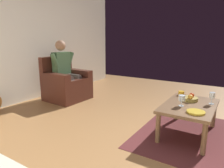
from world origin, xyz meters
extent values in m
plane|color=#A07142|center=(0.00, 0.00, 0.00)|extent=(7.48, 7.48, 0.00)
cube|color=silver|center=(0.00, -3.15, 1.34)|extent=(6.21, 0.06, 2.68)
cube|color=#592627|center=(-0.31, 0.16, 0.00)|extent=(1.70, 1.25, 0.01)
cube|color=#4A2319|center=(-0.64, -2.44, 0.19)|extent=(0.85, 0.80, 0.38)
cube|color=#4A2319|center=(-0.64, -2.38, 0.43)|extent=(0.53, 0.66, 0.10)
cube|color=#4A2319|center=(-0.97, -2.43, 0.50)|extent=(0.19, 0.77, 0.24)
cube|color=#4A2319|center=(-0.31, -2.45, 0.50)|extent=(0.19, 0.77, 0.24)
cube|color=#4A2319|center=(-0.65, -2.76, 0.65)|extent=(0.82, 0.15, 0.55)
cube|color=#476A44|center=(-0.65, -2.59, 0.75)|extent=(0.38, 0.20, 0.54)
sphere|color=#A87A5B|center=(-0.65, -2.59, 1.16)|extent=(0.22, 0.22, 0.22)
cylinder|color=#4E443D|center=(-0.75, -2.38, 0.49)|extent=(0.15, 0.43, 0.13)
cylinder|color=#4E443D|center=(-0.74, -2.17, 0.24)|extent=(0.12, 0.12, 0.48)
cylinder|color=#476A44|center=(-0.86, -2.53, 0.87)|extent=(0.20, 0.10, 0.29)
cylinder|color=#4E443D|center=(-0.52, -2.39, 0.49)|extent=(0.15, 0.43, 0.13)
cylinder|color=#4E443D|center=(-0.52, -2.18, 0.24)|extent=(0.12, 0.12, 0.48)
cylinder|color=#476A44|center=(-0.43, -2.55, 0.87)|extent=(0.20, 0.10, 0.29)
cube|color=brown|center=(-0.31, 0.16, 0.41)|extent=(1.00, 0.64, 0.04)
cylinder|color=brown|center=(-0.76, 0.42, 0.20)|extent=(0.06, 0.06, 0.39)
cylinder|color=brown|center=(0.13, 0.43, 0.20)|extent=(0.06, 0.06, 0.39)
cylinder|color=brown|center=(-0.76, -0.12, 0.20)|extent=(0.06, 0.06, 0.39)
cylinder|color=brown|center=(0.14, -0.11, 0.20)|extent=(0.06, 0.06, 0.39)
cylinder|color=silver|center=(-0.19, 0.08, 0.43)|extent=(0.07, 0.07, 0.01)
cylinder|color=silver|center=(-0.19, 0.08, 0.47)|extent=(0.01, 0.01, 0.07)
cylinder|color=silver|center=(-0.19, 0.08, 0.54)|extent=(0.09, 0.09, 0.08)
cylinder|color=#590C19|center=(-0.19, 0.08, 0.52)|extent=(0.08, 0.08, 0.03)
cylinder|color=silver|center=(-0.49, 0.40, 0.43)|extent=(0.07, 0.07, 0.01)
cylinder|color=silver|center=(-0.49, 0.40, 0.48)|extent=(0.01, 0.01, 0.08)
cylinder|color=silver|center=(-0.49, 0.40, 0.56)|extent=(0.07, 0.07, 0.08)
cylinder|color=#590C19|center=(-0.49, 0.40, 0.54)|extent=(0.06, 0.06, 0.03)
cylinder|color=olive|center=(-0.50, 0.12, 0.46)|extent=(0.22, 0.22, 0.05)
sphere|color=gold|center=(-0.44, 0.13, 0.50)|extent=(0.07, 0.07, 0.07)
sphere|color=#BC3312|center=(-0.54, 0.13, 0.50)|extent=(0.07, 0.07, 0.07)
cylinder|color=gold|center=(-0.02, 0.29, 0.44)|extent=(0.22, 0.22, 0.02)
cylinder|color=gold|center=(-0.72, -0.06, 0.47)|extent=(0.09, 0.09, 0.07)
camera|label=1|loc=(2.47, 0.68, 1.30)|focal=32.69mm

